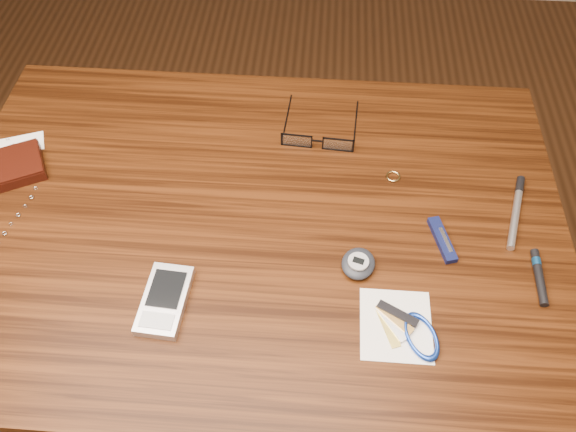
% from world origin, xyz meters
% --- Properties ---
extents(ground, '(3.80, 3.80, 0.00)m').
position_xyz_m(ground, '(0.00, 0.00, 0.00)').
color(ground, '#472814').
rests_on(ground, ground).
extents(desk, '(1.00, 0.70, 0.75)m').
position_xyz_m(desk, '(0.00, 0.00, 0.65)').
color(desk, '#341808').
rests_on(desk, ground).
extents(wallet_and_card, '(0.13, 0.16, 0.02)m').
position_xyz_m(wallet_and_card, '(-0.42, 0.07, 0.76)').
color(wallet_and_card, black).
rests_on(wallet_and_card, desk).
extents(eyeglasses, '(0.14, 0.14, 0.03)m').
position_xyz_m(eyeglasses, '(0.10, 0.17, 0.76)').
color(eyeglasses, black).
rests_on(eyeglasses, desk).
extents(gold_ring, '(0.03, 0.03, 0.00)m').
position_xyz_m(gold_ring, '(0.23, 0.10, 0.75)').
color(gold_ring, tan).
rests_on(gold_ring, desk).
extents(pda_phone, '(0.07, 0.12, 0.02)m').
position_xyz_m(pda_phone, '(-0.11, -0.16, 0.76)').
color(pda_phone, silver).
rests_on(pda_phone, desk).
extents(pedometer, '(0.06, 0.07, 0.02)m').
position_xyz_m(pedometer, '(0.17, -0.08, 0.76)').
color(pedometer, black).
rests_on(pedometer, desk).
extents(notepad_keys, '(0.12, 0.11, 0.01)m').
position_xyz_m(notepad_keys, '(0.24, -0.18, 0.75)').
color(notepad_keys, white).
rests_on(notepad_keys, desk).
extents(pocket_knife, '(0.04, 0.08, 0.01)m').
position_xyz_m(pocket_knife, '(0.30, -0.03, 0.76)').
color(pocket_knife, '#0D1134').
rests_on(pocket_knife, desk).
extents(silver_pen, '(0.05, 0.15, 0.01)m').
position_xyz_m(silver_pen, '(0.42, 0.05, 0.76)').
color(silver_pen, silver).
rests_on(silver_pen, desk).
extents(black_blue_pen, '(0.02, 0.09, 0.01)m').
position_xyz_m(black_blue_pen, '(0.43, -0.08, 0.76)').
color(black_blue_pen, black).
rests_on(black_blue_pen, desk).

